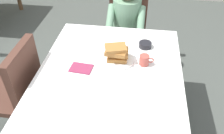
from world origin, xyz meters
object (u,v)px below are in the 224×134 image
object	(u,v)px
plate_breakfast	(117,60)
bowl_butter	(145,45)
cup_coffee	(144,60)
spoon_near_edge	(114,88)
chair_left_side	(18,88)
dining_table_main	(109,86)
breakfast_stack	(117,53)
fork_left_of_plate	(93,60)
knife_right_of_plate	(140,64)
diner_person	(126,21)
chair_diner	(127,26)

from	to	relation	value
plate_breakfast	bowl_butter	distance (m)	0.32
cup_coffee	spoon_near_edge	distance (m)	0.36
chair_left_side	plate_breakfast	distance (m)	0.86
dining_table_main	breakfast_stack	bearing A→B (deg)	79.77
fork_left_of_plate	knife_right_of_plate	distance (m)	0.38
bowl_butter	breakfast_stack	bearing A→B (deg)	-133.41
chair_left_side	diner_person	bearing A→B (deg)	-38.68
chair_left_side	fork_left_of_plate	world-z (taller)	chair_left_side
bowl_butter	plate_breakfast	bearing A→B (deg)	-134.07
cup_coffee	chair_diner	bearing A→B (deg)	102.45
dining_table_main	chair_left_side	bearing A→B (deg)	180.00
chair_diner	diner_person	xyz separation A→B (m)	(0.00, -0.16, 0.14)
chair_diner	cup_coffee	world-z (taller)	chair_diner
chair_left_side	knife_right_of_plate	xyz separation A→B (m)	(1.00, 0.19, 0.21)
breakfast_stack	fork_left_of_plate	size ratio (longest dim) A/B	1.08
plate_breakfast	knife_right_of_plate	xyz separation A→B (m)	(0.19, -0.02, -0.01)
dining_table_main	plate_breakfast	bearing A→B (deg)	80.39
plate_breakfast	spoon_near_edge	xyz separation A→B (m)	(0.02, -0.32, -0.01)
chair_diner	fork_left_of_plate	xyz separation A→B (m)	(-0.20, -0.98, 0.21)
knife_right_of_plate	plate_breakfast	bearing A→B (deg)	86.56
breakfast_stack	diner_person	bearing A→B (deg)	89.76
plate_breakfast	bowl_butter	size ratio (longest dim) A/B	2.55
dining_table_main	cup_coffee	bearing A→B (deg)	36.80
fork_left_of_plate	spoon_near_edge	distance (m)	0.37
bowl_butter	knife_right_of_plate	bearing A→B (deg)	-97.01
bowl_butter	fork_left_of_plate	distance (m)	0.48
plate_breakfast	spoon_near_edge	size ratio (longest dim) A/B	1.87
breakfast_stack	knife_right_of_plate	size ratio (longest dim) A/B	0.97
chair_diner	fork_left_of_plate	distance (m)	1.02
chair_diner	spoon_near_edge	bearing A→B (deg)	90.57
chair_left_side	breakfast_stack	size ratio (longest dim) A/B	4.78
spoon_near_edge	dining_table_main	bearing A→B (deg)	126.45
chair_diner	diner_person	size ratio (longest dim) A/B	0.83
cup_coffee	knife_right_of_plate	distance (m)	0.05
fork_left_of_plate	bowl_butter	bearing A→B (deg)	-58.27
fork_left_of_plate	chair_left_side	bearing A→B (deg)	107.96
diner_person	breakfast_stack	distance (m)	0.82
diner_person	breakfast_stack	size ratio (longest dim) A/B	5.76
dining_table_main	fork_left_of_plate	distance (m)	0.26
plate_breakfast	spoon_near_edge	world-z (taller)	plate_breakfast
dining_table_main	diner_person	bearing A→B (deg)	87.68
dining_table_main	spoon_near_edge	bearing A→B (deg)	-63.47
diner_person	fork_left_of_plate	xyz separation A→B (m)	(-0.20, -0.82, 0.07)
cup_coffee	knife_right_of_plate	xyz separation A→B (m)	(-0.03, 0.00, -0.04)
knife_right_of_plate	dining_table_main	bearing A→B (deg)	133.00
diner_person	cup_coffee	xyz separation A→B (m)	(0.22, -0.82, 0.11)
chair_diner	breakfast_stack	distance (m)	1.00
breakfast_stack	cup_coffee	xyz separation A→B (m)	(0.22, -0.02, -0.04)
diner_person	knife_right_of_plate	size ratio (longest dim) A/B	5.60
dining_table_main	knife_right_of_plate	distance (m)	0.31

